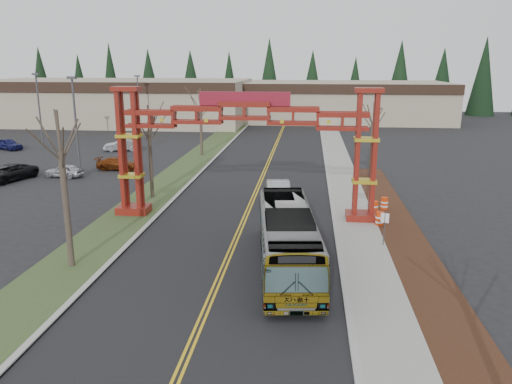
# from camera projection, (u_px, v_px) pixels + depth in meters

# --- Properties ---
(ground) EXTENTS (200.00, 200.00, 0.00)m
(ground) POSITION_uv_depth(u_px,v_px,m) (180.00, 371.00, 17.39)
(ground) COLOR black
(ground) RESTS_ON ground
(road) EXTENTS (12.00, 110.00, 0.02)m
(road) POSITION_uv_depth(u_px,v_px,m) (256.00, 192.00, 41.45)
(road) COLOR black
(road) RESTS_ON ground
(lane_line_left) EXTENTS (0.12, 100.00, 0.01)m
(lane_line_left) POSITION_uv_depth(u_px,v_px,m) (254.00, 192.00, 41.46)
(lane_line_left) COLOR gold
(lane_line_left) RESTS_ON road
(lane_line_right) EXTENTS (0.12, 100.00, 0.01)m
(lane_line_right) POSITION_uv_depth(u_px,v_px,m) (257.00, 192.00, 41.43)
(lane_line_right) COLOR gold
(lane_line_right) RESTS_ON road
(curb_right) EXTENTS (0.30, 110.00, 0.15)m
(curb_right) POSITION_uv_depth(u_px,v_px,m) (330.00, 193.00, 40.80)
(curb_right) COLOR #A2A29D
(curb_right) RESTS_ON ground
(sidewalk_right) EXTENTS (2.60, 110.00, 0.14)m
(sidewalk_right) POSITION_uv_depth(u_px,v_px,m) (348.00, 194.00, 40.66)
(sidewalk_right) COLOR gray
(sidewalk_right) RESTS_ON ground
(landscape_strip) EXTENTS (2.60, 50.00, 0.12)m
(landscape_strip) POSITION_uv_depth(u_px,v_px,m) (420.00, 268.00, 25.96)
(landscape_strip) COLOR #321A10
(landscape_strip) RESTS_ON ground
(grass_median) EXTENTS (4.00, 110.00, 0.08)m
(grass_median) POSITION_uv_depth(u_px,v_px,m) (162.00, 189.00, 42.26)
(grass_median) COLOR #324924
(grass_median) RESTS_ON ground
(curb_left) EXTENTS (0.30, 110.00, 0.15)m
(curb_left) POSITION_uv_depth(u_px,v_px,m) (184.00, 189.00, 42.06)
(curb_left) COLOR #A2A29D
(curb_left) RESTS_ON ground
(gateway_arch) EXTENTS (18.20, 1.60, 8.90)m
(gateway_arch) POSITION_uv_depth(u_px,v_px,m) (245.00, 132.00, 33.21)
(gateway_arch) COLOR maroon
(gateway_arch) RESTS_ON ground
(retail_building_west) EXTENTS (46.00, 22.30, 7.50)m
(retail_building_west) POSITION_uv_depth(u_px,v_px,m) (116.00, 101.00, 88.76)
(retail_building_west) COLOR tan
(retail_building_west) RESTS_ON ground
(retail_building_east) EXTENTS (38.00, 20.30, 7.00)m
(retail_building_east) POSITION_uv_depth(u_px,v_px,m) (341.00, 101.00, 92.43)
(retail_building_east) COLOR tan
(retail_building_east) RESTS_ON ground
(conifer_treeline) EXTENTS (116.10, 5.60, 13.00)m
(conifer_treeline) POSITION_uv_depth(u_px,v_px,m) (291.00, 82.00, 104.28)
(conifer_treeline) COLOR black
(conifer_treeline) RESTS_ON ground
(transit_bus) EXTENTS (3.97, 11.77, 3.21)m
(transit_bus) POSITION_uv_depth(u_px,v_px,m) (287.00, 239.00, 25.77)
(transit_bus) COLOR #ADB0B5
(transit_bus) RESTS_ON ground
(silver_sedan) EXTENTS (2.32, 5.16, 1.64)m
(silver_sedan) POSITION_uv_depth(u_px,v_px,m) (278.00, 192.00, 38.15)
(silver_sedan) COLOR #A5A8AD
(silver_sedan) RESTS_ON ground
(parked_car_near_a) EXTENTS (3.73, 1.80, 1.23)m
(parked_car_near_a) POSITION_uv_depth(u_px,v_px,m) (64.00, 171.00, 46.75)
(parked_car_near_a) COLOR silver
(parked_car_near_a) RESTS_ON ground
(parked_car_near_c) EXTENTS (3.97, 5.82, 1.48)m
(parked_car_near_c) POSITION_uv_depth(u_px,v_px,m) (8.00, 173.00, 45.28)
(parked_car_near_c) COLOR black
(parked_car_near_c) RESTS_ON ground
(parked_car_mid_a) EXTENTS (4.34, 1.77, 1.26)m
(parked_car_mid_a) POSITION_uv_depth(u_px,v_px,m) (118.00, 164.00, 49.95)
(parked_car_mid_a) COLOR maroon
(parked_car_mid_a) RESTS_ON ground
(parked_car_mid_b) EXTENTS (4.33, 3.15, 1.37)m
(parked_car_mid_b) POSITION_uv_depth(u_px,v_px,m) (8.00, 144.00, 61.54)
(parked_car_mid_b) COLOR navy
(parked_car_mid_b) RESTS_ON ground
(parked_car_far_a) EXTENTS (4.40, 2.58, 1.37)m
(parked_car_far_a) POSITION_uv_depth(u_px,v_px,m) (122.00, 145.00, 60.74)
(parked_car_far_a) COLOR #ADB0B5
(parked_car_far_a) RESTS_ON ground
(bare_tree_median_near) EXTENTS (3.18, 3.18, 8.23)m
(bare_tree_median_near) POSITION_uv_depth(u_px,v_px,m) (61.00, 153.00, 24.78)
(bare_tree_median_near) COLOR #382D26
(bare_tree_median_near) RESTS_ON ground
(bare_tree_median_mid) EXTENTS (2.93, 2.93, 7.33)m
(bare_tree_median_mid) POSITION_uv_depth(u_px,v_px,m) (149.00, 131.00, 38.34)
(bare_tree_median_mid) COLOR #382D26
(bare_tree_median_mid) RESTS_ON ground
(bare_tree_median_far) EXTENTS (3.21, 3.21, 7.65)m
(bare_tree_median_far) POSITION_uv_depth(u_px,v_px,m) (201.00, 108.00, 56.31)
(bare_tree_median_far) COLOR #382D26
(bare_tree_median_far) RESTS_ON ground
(bare_tree_right_far) EXTENTS (3.00, 3.00, 7.02)m
(bare_tree_right_far) POSITION_uv_depth(u_px,v_px,m) (373.00, 125.00, 45.09)
(bare_tree_right_far) COLOR #382D26
(bare_tree_right_far) RESTS_ON ground
(light_pole_near) EXTENTS (0.80, 0.40, 9.23)m
(light_pole_near) POSITION_uv_depth(u_px,v_px,m) (75.00, 119.00, 46.40)
(light_pole_near) COLOR #3F3F44
(light_pole_near) RESTS_ON ground
(light_pole_mid) EXTENTS (0.80, 0.40, 9.21)m
(light_pole_mid) POSITION_uv_depth(u_px,v_px,m) (39.00, 105.00, 61.61)
(light_pole_mid) COLOR #3F3F44
(light_pole_mid) RESTS_ON ground
(light_pole_far) EXTENTS (0.75, 0.38, 8.67)m
(light_pole_far) POSITION_uv_depth(u_px,v_px,m) (139.00, 101.00, 73.60)
(light_pole_far) COLOR #3F3F44
(light_pole_far) RESTS_ON ground
(street_sign) EXTENTS (0.45, 0.21, 2.07)m
(street_sign) POSITION_uv_depth(u_px,v_px,m) (385.00, 223.00, 28.73)
(street_sign) COLOR #3F3F44
(street_sign) RESTS_ON ground
(barrel_south) EXTENTS (0.55, 0.55, 1.03)m
(barrel_south) POSITION_uv_depth(u_px,v_px,m) (380.00, 219.00, 32.57)
(barrel_south) COLOR red
(barrel_south) RESTS_ON ground
(barrel_mid) EXTENTS (0.55, 0.55, 1.03)m
(barrel_mid) POSITION_uv_depth(u_px,v_px,m) (374.00, 208.00, 35.06)
(barrel_mid) COLOR red
(barrel_mid) RESTS_ON ground
(barrel_north) EXTENTS (0.53, 0.53, 0.98)m
(barrel_north) POSITION_uv_depth(u_px,v_px,m) (384.00, 204.00, 36.20)
(barrel_north) COLOR red
(barrel_north) RESTS_ON ground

